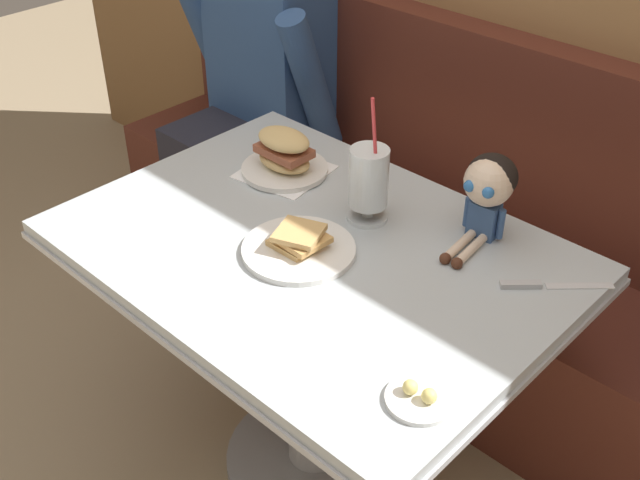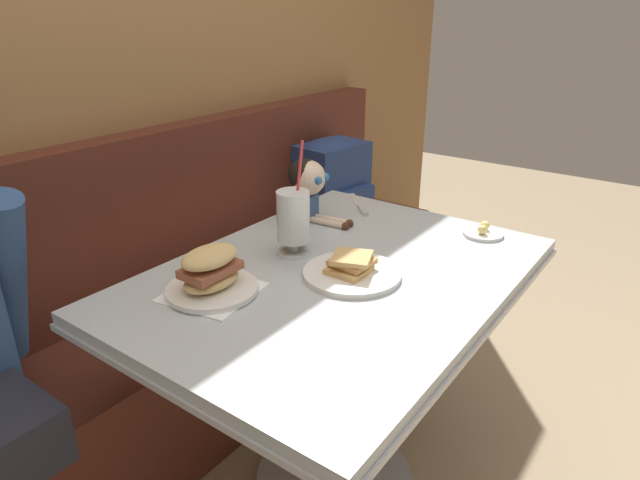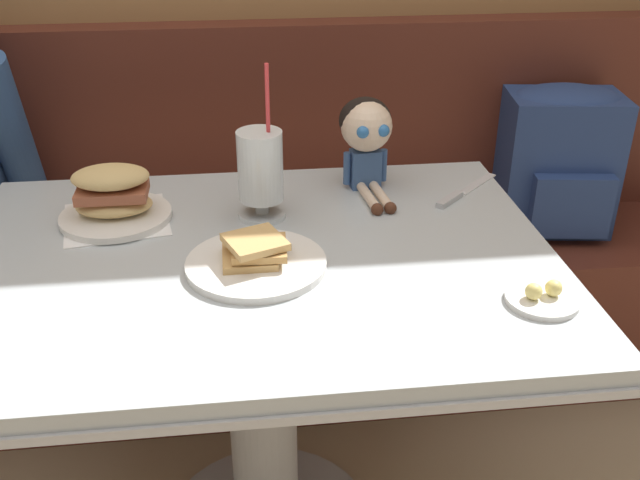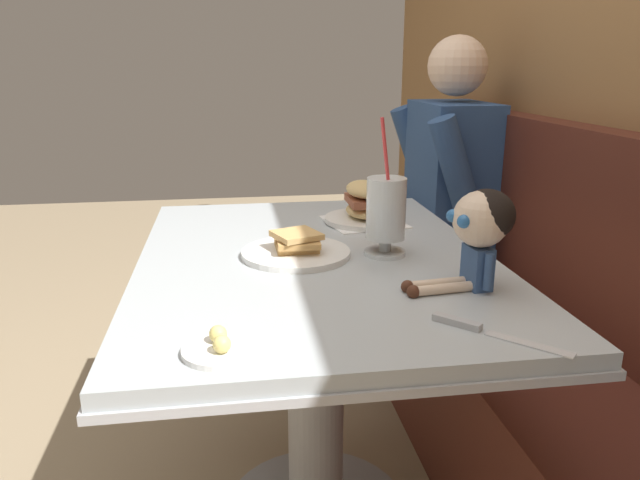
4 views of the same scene
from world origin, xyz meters
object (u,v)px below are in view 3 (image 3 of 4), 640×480
butter_saucer (542,297)px  seated_doll (366,131)px  butter_knife (458,195)px  milkshake_glass (261,171)px  backpack (559,157)px  toast_plate (256,260)px  sandwich_plate (113,199)px

butter_saucer → seated_doll: bearing=112.6°
butter_saucer → seated_doll: (-0.21, 0.50, 0.12)m
butter_knife → seated_doll: size_ratio=0.81×
milkshake_glass → backpack: milkshake_glass is taller
seated_doll → toast_plate: bearing=-127.5°
sandwich_plate → backpack: size_ratio=0.57×
backpack → milkshake_glass: bearing=-151.8°
butter_saucer → sandwich_plate: bearing=151.9°
butter_knife → sandwich_plate: bearing=-177.6°
toast_plate → butter_knife: size_ratio=1.38×
milkshake_glass → butter_saucer: 0.58m
butter_knife → seated_doll: seated_doll is taller
toast_plate → butter_saucer: size_ratio=2.08×
toast_plate → backpack: backpack is taller
sandwich_plate → milkshake_glass: bearing=-3.3°
toast_plate → sandwich_plate: bearing=140.8°
milkshake_glass → butter_saucer: bearing=-40.3°
milkshake_glass → butter_saucer: (0.44, -0.37, -0.09)m
toast_plate → seated_doll: size_ratio=1.12×
sandwich_plate → seated_doll: seated_doll is taller
milkshake_glass → backpack: bearing=28.2°
butter_saucer → butter_knife: (-0.02, 0.42, -0.00)m
milkshake_glass → butter_knife: (0.42, 0.05, -0.10)m
toast_plate → butter_knife: bearing=29.7°
butter_knife → seated_doll: bearing=157.3°
backpack → toast_plate: bearing=-142.7°
milkshake_glass → sandwich_plate: bearing=176.7°
sandwich_plate → backpack: 1.20m
toast_plate → seated_doll: (0.25, 0.33, 0.11)m
milkshake_glass → seated_doll: size_ratio=1.41×
butter_saucer → butter_knife: bearing=92.7°
toast_plate → milkshake_glass: (0.02, 0.20, 0.08)m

